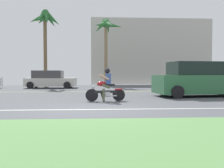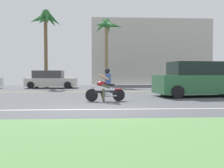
{
  "view_description": "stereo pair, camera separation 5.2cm",
  "coord_description": "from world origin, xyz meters",
  "px_view_note": "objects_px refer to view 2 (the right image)",
  "views": [
    {
      "loc": [
        -0.01,
        -9.0,
        1.25
      ],
      "look_at": [
        0.81,
        3.79,
        0.71
      ],
      "focal_mm": 42.05,
      "sensor_mm": 36.0,
      "label": 1
    },
    {
      "loc": [
        0.05,
        -9.0,
        1.25
      ],
      "look_at": [
        0.81,
        3.79,
        0.71
      ],
      "focal_mm": 42.05,
      "sensor_mm": 36.0,
      "label": 2
    }
  ],
  "objects_px": {
    "palm_tree_1": "(46,24)",
    "suv_nearby": "(202,80)",
    "parked_car_1": "(51,80)",
    "motorcyclist": "(106,87)",
    "palm_tree_0": "(107,30)"
  },
  "relations": [
    {
      "from": "suv_nearby",
      "to": "palm_tree_1",
      "type": "relative_size",
      "value": 0.77
    },
    {
      "from": "palm_tree_0",
      "to": "motorcyclist",
      "type": "bearing_deg",
      "value": -92.43
    },
    {
      "from": "motorcyclist",
      "to": "parked_car_1",
      "type": "relative_size",
      "value": 0.42
    },
    {
      "from": "palm_tree_0",
      "to": "palm_tree_1",
      "type": "distance_m",
      "value": 5.56
    },
    {
      "from": "parked_car_1",
      "to": "palm_tree_0",
      "type": "distance_m",
      "value": 7.17
    },
    {
      "from": "palm_tree_1",
      "to": "suv_nearby",
      "type": "bearing_deg",
      "value": -44.73
    },
    {
      "from": "palm_tree_0",
      "to": "palm_tree_1",
      "type": "relative_size",
      "value": 0.94
    },
    {
      "from": "palm_tree_0",
      "to": "suv_nearby",
      "type": "bearing_deg",
      "value": -67.15
    },
    {
      "from": "motorcyclist",
      "to": "palm_tree_0",
      "type": "distance_m",
      "value": 14.04
    },
    {
      "from": "motorcyclist",
      "to": "suv_nearby",
      "type": "bearing_deg",
      "value": 22.43
    },
    {
      "from": "suv_nearby",
      "to": "parked_car_1",
      "type": "xyz_separation_m",
      "value": [
        -9.45,
        8.38,
        -0.22
      ]
    },
    {
      "from": "parked_car_1",
      "to": "palm_tree_1",
      "type": "distance_m",
      "value": 5.23
    },
    {
      "from": "motorcyclist",
      "to": "parked_car_1",
      "type": "distance_m",
      "value": 11.35
    },
    {
      "from": "palm_tree_1",
      "to": "parked_car_1",
      "type": "bearing_deg",
      "value": -67.8
    },
    {
      "from": "palm_tree_0",
      "to": "palm_tree_1",
      "type": "xyz_separation_m",
      "value": [
        -5.45,
        -1.05,
        0.3
      ]
    }
  ]
}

